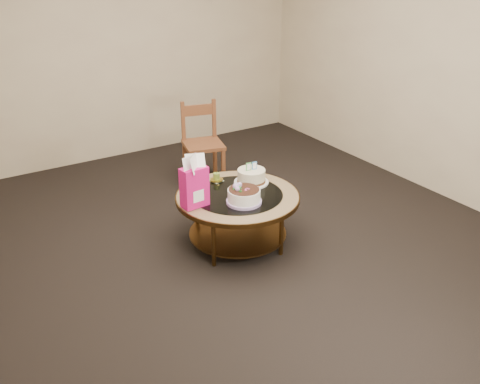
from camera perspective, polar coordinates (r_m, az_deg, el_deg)
ground at (r=4.58m, az=-0.25°, el=-5.40°), size 5.00×5.00×0.00m
room_walls at (r=4.02m, az=-0.29°, el=13.86°), size 4.52×5.02×2.61m
coffee_table at (r=4.40m, az=-0.26°, el=-1.16°), size 1.02×1.02×0.46m
decorated_cake at (r=4.20m, az=0.40°, el=-0.49°), size 0.28×0.28×0.16m
cream_cake at (r=4.55m, az=1.22°, el=1.67°), size 0.30×0.30×0.19m
gift_bag at (r=4.11m, az=-4.91°, el=1.11°), size 0.22×0.16×0.41m
pillar_candle at (r=4.59m, az=-2.52°, el=1.47°), size 0.11×0.11×0.08m
dining_chair at (r=5.60m, az=-4.04°, el=5.28°), size 0.47×0.47×0.84m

